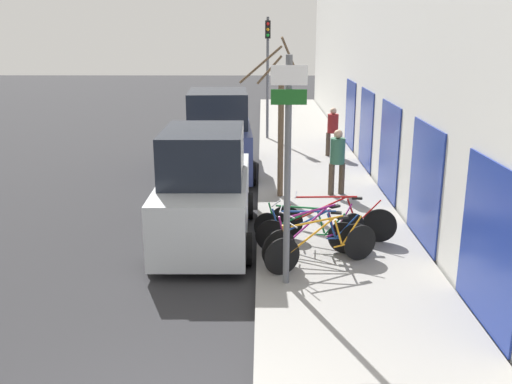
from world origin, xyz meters
name	(u,v)px	position (x,y,z in m)	size (l,w,h in m)	color
ground_plane	(224,180)	(0.00, 11.20, 0.00)	(80.00, 80.00, 0.00)	#28282B
sidewalk_curb	(307,157)	(2.60, 14.00, 0.07)	(3.20, 32.00, 0.15)	gray
building_facade	(364,61)	(4.35, 13.92, 3.22)	(0.23, 32.00, 6.50)	silver
signpost	(288,164)	(1.50, 3.94, 2.16)	(0.55, 0.12, 3.67)	#595B60
bicycle_0	(322,246)	(2.15, 4.59, 0.54)	(2.04, 0.97, 0.91)	black
bicycle_1	(316,236)	(2.09, 5.04, 0.55)	(1.99, 1.35, 0.96)	black
bicycle_2	(314,235)	(2.06, 5.20, 0.52)	(2.17, 0.45, 0.87)	black
bicycle_3	(305,230)	(1.93, 5.51, 0.51)	(1.97, 0.82, 0.84)	black
bicycle_4	(332,221)	(2.49, 5.94, 0.55)	(2.49, 0.45, 0.93)	black
parked_car_0	(205,191)	(-0.05, 6.33, 1.04)	(1.96, 4.34, 2.32)	#B2B7BC
parked_car_1	(218,137)	(-0.20, 12.00, 1.12)	(2.29, 4.64, 2.49)	navy
pedestrian_near	(337,157)	(2.98, 9.24, 1.11)	(0.42, 0.37, 1.66)	#4C3D2D
pedestrian_far	(333,128)	(3.42, 13.87, 1.07)	(0.42, 0.35, 1.60)	#4C3D2D
street_tree	(280,129)	(1.52, 9.10, 1.85)	(1.55, 0.61, 3.88)	brown
traffic_light	(268,62)	(1.30, 17.11, 3.03)	(0.20, 0.30, 4.50)	#595B60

